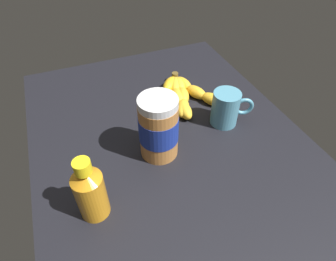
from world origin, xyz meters
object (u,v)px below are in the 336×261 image
at_px(banana_bunch, 180,95).
at_px(honey_bottle, 90,191).
at_px(peanut_butter_jar, 158,127).
at_px(coffee_mug, 226,108).

height_order(banana_bunch, honey_bottle, honey_bottle).
height_order(banana_bunch, peanut_butter_jar, peanut_butter_jar).
xyz_separation_m(banana_bunch, peanut_butter_jar, (-0.16, 0.13, 0.06)).
bearing_deg(coffee_mug, honey_bottle, 110.42).
distance_m(banana_bunch, honey_bottle, 0.41).
relative_size(banana_bunch, peanut_butter_jar, 1.40).
bearing_deg(honey_bottle, banana_bunch, -47.98).
bearing_deg(coffee_mug, peanut_butter_jar, 98.94).
height_order(honey_bottle, coffee_mug, honey_bottle).
bearing_deg(honey_bottle, coffee_mug, -69.58).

